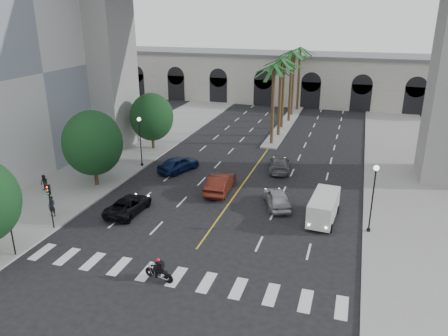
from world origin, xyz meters
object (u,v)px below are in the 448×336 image
at_px(traffic_signal_near, 10,223).
at_px(car_c, 128,205).
at_px(lamp_post_right, 373,193).
at_px(pedestrian_a, 52,206).
at_px(car_e, 179,164).
at_px(lamp_post_left_far, 140,137).
at_px(car_d, 279,164).
at_px(car_b, 220,183).
at_px(traffic_signal_far, 50,199).
at_px(pedestrian_b, 44,183).
at_px(motorcycle_rider, 160,270).
at_px(cargo_van, 324,207).
at_px(car_a, 277,198).

relative_size(traffic_signal_near, car_c, 0.76).
distance_m(lamp_post_right, pedestrian_a, 24.61).
height_order(car_c, car_e, car_e).
relative_size(lamp_post_left_far, lamp_post_right, 1.00).
bearing_deg(car_d, car_b, 49.61).
bearing_deg(pedestrian_a, traffic_signal_far, -52.01).
distance_m(car_d, pedestrian_a, 22.14).
height_order(car_c, pedestrian_b, pedestrian_b).
distance_m(motorcycle_rider, car_e, 19.09).
relative_size(car_b, cargo_van, 1.03).
xyz_separation_m(car_a, pedestrian_a, (-16.64, -7.40, 0.23)).
xyz_separation_m(lamp_post_right, car_a, (-7.39, 2.56, -2.45)).
bearing_deg(traffic_signal_near, car_a, 40.46).
bearing_deg(car_c, pedestrian_b, -6.57).
distance_m(car_a, pedestrian_a, 18.21).
distance_m(lamp_post_right, cargo_van, 4.15).
bearing_deg(lamp_post_left_far, car_e, -0.98).
bearing_deg(motorcycle_rider, car_c, 142.41).
bearing_deg(car_e, car_b, 168.34).
bearing_deg(car_d, car_e, 8.27).
bearing_deg(traffic_signal_near, pedestrian_b, 118.57).
bearing_deg(car_e, cargo_van, 177.54).
height_order(traffic_signal_near, pedestrian_a, traffic_signal_near).
xyz_separation_m(car_c, car_e, (0.12, 10.15, 0.13)).
bearing_deg(pedestrian_b, lamp_post_left_far, 74.28).
height_order(car_b, car_d, car_b).
relative_size(traffic_signal_far, motorcycle_rider, 1.77).
bearing_deg(car_a, car_d, -102.52).
relative_size(car_c, pedestrian_b, 3.15).
distance_m(lamp_post_left_far, car_b, 10.89).
bearing_deg(car_d, motorcycle_rider, 70.49).
bearing_deg(traffic_signal_near, pedestrian_a, 103.23).
bearing_deg(car_c, traffic_signal_near, 66.68).
xyz_separation_m(car_b, car_e, (-5.70, 3.79, -0.05)).
distance_m(lamp_post_left_far, pedestrian_a, 13.09).
xyz_separation_m(motorcycle_rider, car_e, (-6.35, 18.00, 0.12)).
distance_m(car_a, car_c, 12.29).
height_order(traffic_signal_near, car_e, traffic_signal_near).
xyz_separation_m(lamp_post_left_far, traffic_signal_near, (0.10, -18.50, -0.71)).
bearing_deg(lamp_post_right, car_d, 128.09).
height_order(motorcycle_rider, cargo_van, cargo_van).
height_order(traffic_signal_far, motorcycle_rider, traffic_signal_far).
bearing_deg(lamp_post_right, traffic_signal_far, -164.02).
bearing_deg(car_c, pedestrian_a, 28.66).
bearing_deg(pedestrian_b, car_b, 32.96).
xyz_separation_m(traffic_signal_far, pedestrian_a, (-1.33, 1.66, -1.51)).
relative_size(traffic_signal_near, car_e, 0.77).
relative_size(traffic_signal_near, pedestrian_b, 2.38).
relative_size(car_a, pedestrian_b, 2.94).
distance_m(traffic_signal_far, motorcycle_rider, 11.20).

